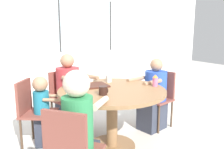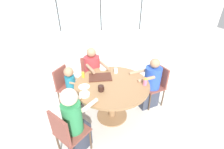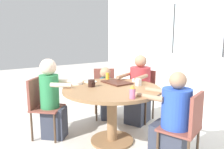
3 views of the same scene
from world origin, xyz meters
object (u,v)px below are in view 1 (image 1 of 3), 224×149
(person_woman_green_shirt, at_px, (70,96))
(sippy_cup, at_px, (155,80))
(bowl_cereal, at_px, (88,80))
(person_toddler, at_px, (44,112))
(person_man_blue_shirt, at_px, (80,137))
(chair_for_man_teal_shirt, at_px, (160,94))
(chair_for_toddler, at_px, (31,107))
(person_man_teal_shirt, at_px, (154,98))
(milk_carton_small, at_px, (109,79))
(chair_for_man_blue_shirt, at_px, (71,149))
(coffee_mug, at_px, (103,91))
(bowl_white_shallow, at_px, (83,98))
(juice_glass, at_px, (65,84))
(chair_for_woman_green_shirt, at_px, (63,94))

(person_woman_green_shirt, height_order, sippy_cup, person_woman_green_shirt)
(bowl_cereal, bearing_deg, person_toddler, -168.25)
(person_man_blue_shirt, xyz_separation_m, person_toddler, (-0.16, 1.04, -0.10))
(chair_for_man_teal_shirt, relative_size, sippy_cup, 5.67)
(person_man_blue_shirt, bearing_deg, person_toddler, 143.35)
(chair_for_toddler, distance_m, person_man_teal_shirt, 1.75)
(milk_carton_small, relative_size, bowl_cereal, 0.66)
(bowl_cereal, bearing_deg, person_woman_green_shirt, 130.76)
(chair_for_man_blue_shirt, bearing_deg, person_toddler, 136.97)
(sippy_cup, relative_size, milk_carton_small, 1.56)
(coffee_mug, relative_size, bowl_white_shallow, 0.62)
(sippy_cup, bearing_deg, person_man_teal_shirt, 54.68)
(milk_carton_small, bearing_deg, sippy_cup, -48.32)
(sippy_cup, height_order, juice_glass, sippy_cup)
(person_man_blue_shirt, bearing_deg, juice_glass, 128.15)
(chair_for_toddler, relative_size, bowl_cereal, 5.87)
(person_toddler, bearing_deg, person_man_teal_shirt, 112.47)
(bowl_white_shallow, relative_size, bowl_cereal, 1.09)
(person_woman_green_shirt, height_order, person_toddler, person_woman_green_shirt)
(coffee_mug, relative_size, juice_glass, 0.94)
(coffee_mug, bearing_deg, person_toddler, 132.91)
(person_toddler, distance_m, sippy_cup, 1.49)
(person_woman_green_shirt, relative_size, bowl_cereal, 7.78)
(chair_for_man_blue_shirt, height_order, person_man_teal_shirt, person_man_teal_shirt)
(chair_for_man_teal_shirt, height_order, coffee_mug, coffee_mug)
(person_toddler, bearing_deg, person_woman_green_shirt, 158.89)
(chair_for_toddler, height_order, coffee_mug, coffee_mug)
(chair_for_woman_green_shirt, bearing_deg, bowl_white_shallow, 64.23)
(sippy_cup, relative_size, bowl_cereal, 1.04)
(person_toddler, relative_size, juice_glass, 8.73)
(chair_for_toddler, height_order, person_toddler, person_toddler)
(milk_carton_small, height_order, bowl_white_shallow, milk_carton_small)
(person_man_blue_shirt, distance_m, person_man_teal_shirt, 1.68)
(bowl_cereal, bearing_deg, sippy_cup, -45.02)
(chair_for_woman_green_shirt, distance_m, person_man_blue_shirt, 1.59)
(juice_glass, relative_size, bowl_cereal, 0.71)
(person_woman_green_shirt, relative_size, bowl_white_shallow, 7.16)
(chair_for_woman_green_shirt, bearing_deg, person_woman_green_shirt, 90.00)
(person_woman_green_shirt, bearing_deg, person_man_teal_shirt, 132.42)
(sippy_cup, bearing_deg, coffee_mug, -174.16)
(chair_for_man_teal_shirt, distance_m, coffee_mug, 1.33)
(person_woman_green_shirt, xyz_separation_m, person_man_teal_shirt, (1.15, -0.54, -0.03))
(chair_for_man_blue_shirt, xyz_separation_m, chair_for_man_teal_shirt, (1.71, 1.04, 0.00))
(juice_glass, distance_m, bowl_cereal, 0.48)
(person_toddler, xyz_separation_m, bowl_white_shallow, (0.31, -0.70, 0.34))
(chair_for_toddler, relative_size, sippy_cup, 5.67)
(chair_for_man_blue_shirt, height_order, person_toddler, person_toddler)
(person_woman_green_shirt, bearing_deg, person_man_blue_shirt, 56.43)
(chair_for_woman_green_shirt, distance_m, bowl_cereal, 0.56)
(person_man_blue_shirt, relative_size, person_toddler, 1.25)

